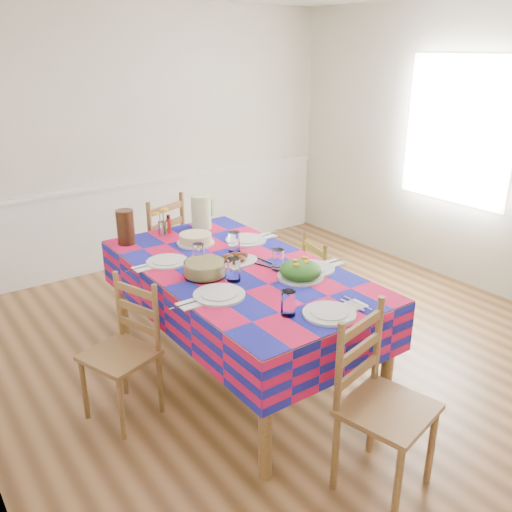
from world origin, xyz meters
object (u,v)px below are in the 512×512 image
at_px(dining_table, 238,279).
at_px(chair_right, 326,288).
at_px(tea_pitcher, 125,227).
at_px(chair_near, 380,405).
at_px(meat_platter, 235,259).
at_px(chair_far, 157,252).
at_px(chair_left, 124,352).
at_px(green_pitcher, 201,212).

height_order(dining_table, chair_right, chair_right).
distance_m(dining_table, tea_pitcher, 1.02).
bearing_deg(tea_pitcher, chair_right, -34.34).
distance_m(tea_pitcher, chair_right, 1.66).
height_order(tea_pitcher, chair_near, tea_pitcher).
xyz_separation_m(dining_table, chair_near, (-0.01, -1.35, -0.24)).
height_order(meat_platter, tea_pitcher, tea_pitcher).
bearing_deg(chair_far, chair_right, 103.39).
bearing_deg(chair_left, tea_pitcher, 135.05).
xyz_separation_m(dining_table, tea_pitcher, (-0.43, 0.90, 0.23)).
bearing_deg(dining_table, green_pitcher, 75.39).
relative_size(dining_table, chair_near, 2.11).
distance_m(meat_platter, tea_pitcher, 0.95).
distance_m(meat_platter, chair_far, 1.32).
bearing_deg(chair_right, green_pitcher, 49.00).
xyz_separation_m(dining_table, green_pitcher, (0.23, 0.89, 0.24)).
distance_m(chair_near, chair_far, 2.71).
height_order(green_pitcher, chair_near, green_pitcher).
bearing_deg(chair_far, green_pitcher, 95.98).
xyz_separation_m(tea_pitcher, chair_left, (-0.43, -0.88, -0.52)).
bearing_deg(dining_table, tea_pitcher, 115.87).
height_order(meat_platter, chair_near, chair_near).
relative_size(green_pitcher, chair_far, 0.27).
distance_m(dining_table, chair_right, 0.92).
height_order(chair_far, chair_left, chair_far).
xyz_separation_m(meat_platter, chair_right, (0.83, -0.06, -0.43)).
distance_m(dining_table, chair_far, 1.37).
bearing_deg(chair_near, tea_pitcher, 87.67).
bearing_deg(dining_table, chair_far, 89.33).
distance_m(green_pitcher, chair_far, 0.68).
bearing_deg(meat_platter, dining_table, -111.85).
distance_m(tea_pitcher, chair_far, 0.78).
xyz_separation_m(green_pitcher, chair_near, (-0.24, -2.24, -0.47)).
bearing_deg(chair_right, meat_platter, 98.81).
distance_m(meat_platter, chair_right, 0.94).
distance_m(chair_near, chair_right, 1.62).
bearing_deg(meat_platter, green_pitcher, 76.08).
bearing_deg(chair_near, dining_table, 76.55).
relative_size(dining_table, green_pitcher, 7.58).
xyz_separation_m(dining_table, meat_platter, (0.03, 0.07, 0.12)).
distance_m(dining_table, chair_near, 1.37).
height_order(chair_near, chair_right, chair_near).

